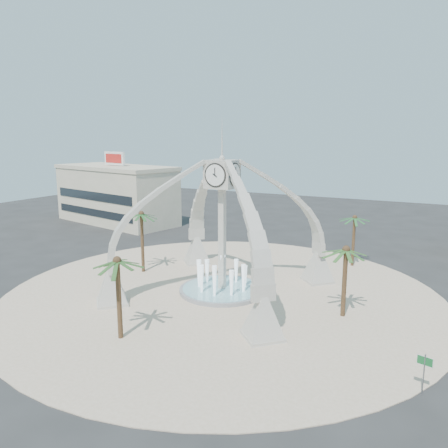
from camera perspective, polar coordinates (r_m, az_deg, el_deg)
The scene contains 10 objects.
ground at distance 41.40m, azimuth -0.24°, elevation -8.89°, with size 140.00×140.00×0.00m, color #282828.
plaza at distance 41.39m, azimuth -0.24°, elevation -8.85°, with size 40.00×40.00×0.06m, color beige.
clock_tower at distance 39.63m, azimuth -0.24°, elevation -0.04°, with size 17.94×17.94×16.30m.
fountain at distance 41.30m, azimuth -0.24°, elevation -8.51°, with size 8.00×8.00×3.62m.
building_nw at distance 76.07m, azimuth -13.89°, elevation 3.82°, with size 23.75×13.73×11.90m.
palm_east at distance 35.70m, azimuth 15.67°, elevation -3.34°, with size 5.07×5.07×6.34m.
palm_west at distance 46.64m, azimuth -10.75°, elevation 1.19°, with size 3.66×3.66×7.06m.
palm_north at distance 50.29m, azimuth 16.71°, elevation 0.71°, with size 3.80×3.80×6.20m.
palm_south at distance 31.42m, azimuth -13.80°, elevation -4.83°, with size 4.45×4.45×6.55m.
street_sign at distance 27.95m, azimuth 24.71°, elevation -16.49°, with size 0.87×0.24×2.43m.
Camera 1 is at (18.27, -34.30, 14.28)m, focal length 35.00 mm.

